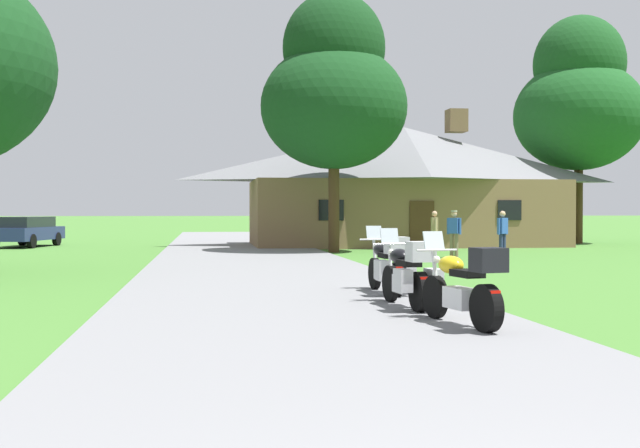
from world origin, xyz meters
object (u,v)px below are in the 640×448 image
motorcycle_black_second_in_row (409,275)px  parked_navy_suv_far_left (26,230)px  bystander_tan_shirt_near_lodge (435,230)px  bystander_blue_shirt_by_tree (502,232)px  bystander_blue_shirt_beside_signpost (454,231)px  tree_by_lodge_front (334,89)px  tree_right_of_lodge (579,100)px  motorcycle_yellow_nearest_to_camera (465,286)px  motorcycle_black_farthest_in_row (388,266)px

motorcycle_black_second_in_row → parked_navy_suv_far_left: parked_navy_suv_far_left is taller
bystander_tan_shirt_near_lodge → bystander_blue_shirt_by_tree: same height
bystander_blue_shirt_beside_signpost → parked_navy_suv_far_left: bearing=10.6°
tree_by_lodge_front → parked_navy_suv_far_left: size_ratio=2.13×
bystander_blue_shirt_by_tree → tree_right_of_lodge: 15.33m
bystander_blue_shirt_beside_signpost → bystander_blue_shirt_by_tree: bystander_blue_shirt_beside_signpost is taller
motorcycle_yellow_nearest_to_camera → bystander_blue_shirt_by_tree: size_ratio=1.24×
motorcycle_black_farthest_in_row → bystander_tan_shirt_near_lodge: (5.08, 13.78, 0.32)m
motorcycle_yellow_nearest_to_camera → bystander_blue_shirt_beside_signpost: size_ratio=1.23×
bystander_tan_shirt_near_lodge → motorcycle_yellow_nearest_to_camera: bearing=-8.7°
motorcycle_black_second_in_row → tree_right_of_lodge: (15.54, 24.91, 6.69)m
bystander_blue_shirt_by_tree → motorcycle_black_second_in_row: bearing=28.4°
motorcycle_yellow_nearest_to_camera → bystander_tan_shirt_near_lodge: bearing=63.8°
bystander_blue_shirt_by_tree → tree_by_lodge_front: 8.94m
parked_navy_suv_far_left → bystander_blue_shirt_beside_signpost: bearing=-21.0°
bystander_tan_shirt_near_lodge → tree_right_of_lodge: 15.02m
bystander_blue_shirt_beside_signpost → bystander_blue_shirt_by_tree: 1.69m
tree_by_lodge_front → tree_right_of_lodge: (13.75, 6.57, 0.77)m
tree_right_of_lodge → parked_navy_suv_far_left: size_ratio=2.38×
motorcycle_yellow_nearest_to_camera → bystander_blue_shirt_by_tree: (6.85, 15.89, 0.31)m
parked_navy_suv_far_left → tree_by_lodge_front: bearing=-15.5°
bystander_blue_shirt_beside_signpost → bystander_tan_shirt_near_lodge: bearing=-40.0°
motorcycle_black_farthest_in_row → tree_right_of_lodge: tree_right_of_lodge is taller
motorcycle_yellow_nearest_to_camera → motorcycle_black_farthest_in_row: same height
bystander_blue_shirt_by_tree → tree_right_of_lodge: (8.45, 11.09, 6.37)m
motorcycle_black_farthest_in_row → bystander_blue_shirt_beside_signpost: (5.28, 12.08, 0.34)m
motorcycle_black_farthest_in_row → tree_by_lodge_front: 17.25m
motorcycle_yellow_nearest_to_camera → bystander_blue_shirt_by_tree: bystander_blue_shirt_by_tree is taller
motorcycle_black_second_in_row → bystander_blue_shirt_by_tree: bystander_blue_shirt_by_tree is taller
motorcycle_black_second_in_row → bystander_blue_shirt_by_tree: 15.54m
bystander_blue_shirt_beside_signpost → parked_navy_suv_far_left: bystander_blue_shirt_beside_signpost is taller
bystander_tan_shirt_near_lodge → tree_by_lodge_front: (-3.47, 2.34, 5.60)m
motorcycle_yellow_nearest_to_camera → tree_right_of_lodge: bearing=49.8°
motorcycle_black_farthest_in_row → bystander_blue_shirt_beside_signpost: 13.19m
bystander_blue_shirt_beside_signpost → tree_by_lodge_front: (-3.68, 4.04, 5.58)m
tree_right_of_lodge → motorcycle_black_second_in_row: bearing=-122.0°
tree_by_lodge_front → motorcycle_yellow_nearest_to_camera: bearing=-94.3°
motorcycle_black_farthest_in_row → tree_right_of_lodge: (15.36, 22.69, 6.69)m
tree_right_of_lodge → bystander_tan_shirt_near_lodge: bearing=-139.1°
bystander_blue_shirt_by_tree → tree_by_lodge_front: bearing=-74.9°
motorcycle_black_second_in_row → bystander_tan_shirt_near_lodge: (5.26, 16.00, 0.32)m
motorcycle_yellow_nearest_to_camera → bystander_blue_shirt_beside_signpost: (5.23, 16.37, 0.33)m
motorcycle_yellow_nearest_to_camera → tree_by_lodge_front: tree_by_lodge_front is taller
motorcycle_black_farthest_in_row → bystander_tan_shirt_near_lodge: bearing=66.4°
bystander_tan_shirt_near_lodge → parked_navy_suv_far_left: bearing=-111.8°
motorcycle_black_farthest_in_row → motorcycle_black_second_in_row: bearing=-98.0°
tree_by_lodge_front → parked_navy_suv_far_left: tree_by_lodge_front is taller
bystander_tan_shirt_near_lodge → bystander_blue_shirt_by_tree: 2.84m
tree_by_lodge_front → motorcycle_black_farthest_in_row: bearing=-95.7°
bystander_tan_shirt_near_lodge → tree_by_lodge_front: size_ratio=0.16×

